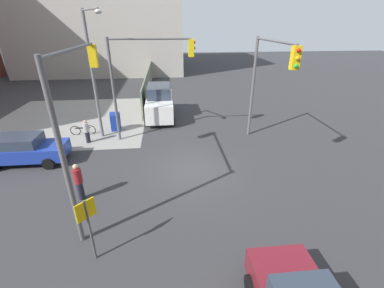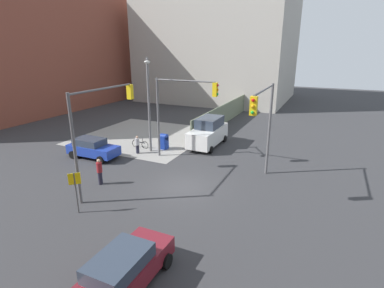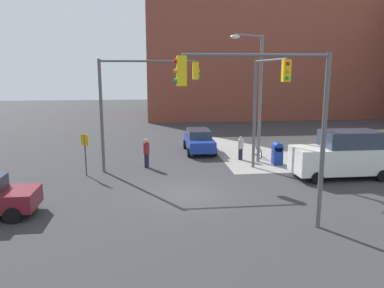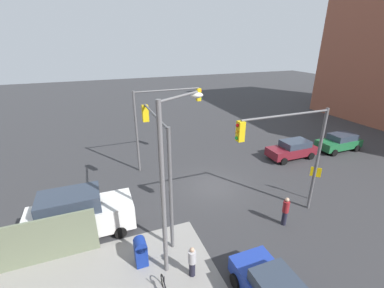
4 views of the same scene
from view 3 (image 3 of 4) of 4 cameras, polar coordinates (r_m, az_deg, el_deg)
The scene contains 14 objects.
ground_plane at distance 18.31m, azimuth -0.62°, elevation -7.54°, with size 120.00×120.00×0.00m, color #333335.
sidewalk_corner at distance 28.98m, azimuth 15.43°, elevation -0.92°, with size 12.00×12.00×0.01m, color gray.
building_warehouse_north at distance 53.73m, azimuth 10.92°, elevation 14.22°, with size 32.00×18.00×17.82m.
traffic_signal_nw_corner at distance 21.79m, azimuth -7.94°, elevation 7.85°, with size 5.78×0.36×6.50m.
traffic_signal_se_corner at distance 13.47m, azimuth 11.58°, elevation 5.68°, with size 5.53×0.36×6.50m.
traffic_signal_ne_corner at distance 20.76m, azimuth 11.17°, elevation 7.50°, with size 0.36×5.27×6.50m.
street_lamp_corner at distance 23.83m, azimuth 9.81°, elevation 8.20°, with size 2.39×1.59×8.00m.
warning_sign_two_way at distance 21.78m, azimuth -15.99°, elevation -0.47°, with size 0.48×0.48×2.40m.
mailbox_blue at distance 24.19m, azimuth 12.88°, elevation -1.31°, with size 0.56×0.64×1.43m.
coupe_blue at distance 27.24m, azimuth 1.07°, elevation 0.53°, with size 2.02×4.31×1.62m.
van_white_delivery at distance 22.29m, azimuth 22.08°, elevation -1.55°, with size 5.40×2.32×2.62m.
pedestrian_crossing at distance 22.98m, azimuth -6.95°, elevation -1.31°, with size 0.36×0.36×1.80m.
pedestrian_waiting at distance 25.01m, azimuth 7.42°, elevation -0.59°, with size 0.36×0.36×1.58m.
bicycle_leaning_on_fence at distance 26.13m, azimuth 10.01°, elevation -1.21°, with size 0.05×1.75×0.97m.
Camera 3 is at (-1.79, -17.25, 5.87)m, focal length 35.00 mm.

